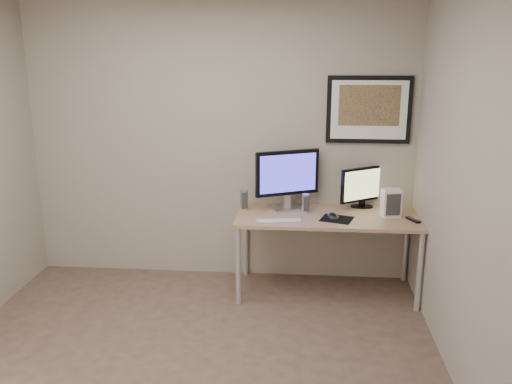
% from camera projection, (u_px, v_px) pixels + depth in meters
% --- Properties ---
extents(floor, '(3.60, 3.60, 0.00)m').
position_uv_depth(floor, '(187.00, 371.00, 3.74)').
color(floor, '#4C3B30').
rests_on(floor, ground).
extents(room, '(3.60, 3.60, 3.60)m').
position_uv_depth(room, '(192.00, 125.00, 3.74)').
color(room, white).
rests_on(room, ground).
extents(desk, '(1.60, 0.70, 0.73)m').
position_uv_depth(desk, '(327.00, 222.00, 4.79)').
color(desk, '#956948').
rests_on(desk, floor).
extents(framed_art, '(0.75, 0.04, 0.60)m').
position_uv_depth(framed_art, '(369.00, 110.00, 4.82)').
color(framed_art, black).
rests_on(framed_art, room).
extents(monitor_large, '(0.56, 0.29, 0.55)m').
position_uv_depth(monitor_large, '(287.00, 177.00, 4.86)').
color(monitor_large, silver).
rests_on(monitor_large, desk).
extents(monitor_tv, '(0.42, 0.29, 0.38)m').
position_uv_depth(monitor_tv, '(363.00, 186.00, 4.94)').
color(monitor_tv, black).
rests_on(monitor_tv, desk).
extents(speaker_left, '(0.09, 0.09, 0.18)m').
position_uv_depth(speaker_left, '(244.00, 200.00, 4.92)').
color(speaker_left, silver).
rests_on(speaker_left, desk).
extents(speaker_right, '(0.08, 0.08, 0.16)m').
position_uv_depth(speaker_right, '(306.00, 203.00, 4.84)').
color(speaker_right, silver).
rests_on(speaker_right, desk).
extents(keyboard, '(0.40, 0.17, 0.01)m').
position_uv_depth(keyboard, '(279.00, 221.00, 4.60)').
color(keyboard, '#B8B8BD').
rests_on(keyboard, desk).
extents(mousepad, '(0.32, 0.30, 0.00)m').
position_uv_depth(mousepad, '(337.00, 219.00, 4.66)').
color(mousepad, black).
rests_on(mousepad, desk).
extents(mouse, '(0.09, 0.12, 0.04)m').
position_uv_depth(mouse, '(333.00, 215.00, 4.69)').
color(mouse, black).
rests_on(mouse, mousepad).
extents(remote, '(0.11, 0.16, 0.02)m').
position_uv_depth(remote, '(413.00, 220.00, 4.61)').
color(remote, black).
rests_on(remote, desk).
extents(fan_unit, '(0.18, 0.14, 0.24)m').
position_uv_depth(fan_unit, '(391.00, 203.00, 4.71)').
color(fan_unit, silver).
rests_on(fan_unit, desk).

